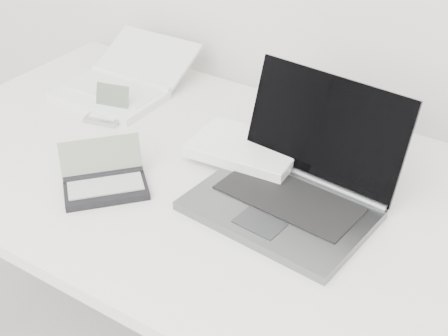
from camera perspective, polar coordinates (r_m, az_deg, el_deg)
The scene contains 5 objects.
desk at distance 1.31m, azimuth 2.07°, elevation -3.47°, with size 1.60×0.80×0.73m.
laptop_large at distance 1.26m, azimuth 5.06°, elevation -0.58°, with size 0.46×0.35×0.22m.
netbook_open_white at distance 1.66m, azimuth -9.39°, elevation 7.58°, with size 0.27×0.34×0.09m.
pda_silver at distance 1.55m, azimuth -10.60°, elevation 5.10°, with size 0.10×0.11×0.07m.
palmtop_charcoal at distance 1.29m, azimuth -10.85°, elevation -1.22°, with size 0.21×0.21×0.08m.
Camera 1 is at (0.53, 0.66, 1.47)m, focal length 50.00 mm.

